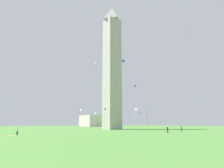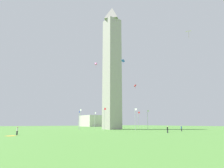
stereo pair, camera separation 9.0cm
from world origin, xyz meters
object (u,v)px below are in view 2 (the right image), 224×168
at_px(flagpole_nw, 104,118).
at_px(person_blue_shirt, 181,128).
at_px(kite_red_box, 135,86).
at_px(person_black_shirt, 167,130).
at_px(flagpole_sw, 79,119).
at_px(person_white_shirt, 17,131).
at_px(flagpole_e, 138,119).
at_px(kite_pink_delta, 96,64).
at_px(kite_yellow_diamond, 188,31).
at_px(flagpole_s, 95,119).
at_px(flagpole_n, 135,118).
at_px(flagpole_w, 80,118).
at_px(flagpole_ne, 148,119).
at_px(kite_blue_diamond, 123,61).
at_px(flagpole_se, 118,119).
at_px(obelisk_monument, 112,65).
at_px(distant_building, 93,121).
at_px(picnic_blanket_near_first_person, 11,136).

xyz_separation_m(flagpole_nw, person_blue_shirt, (17.80, 16.42, -3.31)).
bearing_deg(kite_red_box, person_black_shirt, -22.04).
distance_m(flagpole_sw, person_white_shirt, 41.57).
bearing_deg(kite_red_box, flagpole_nw, -94.04).
height_order(flagpole_e, kite_red_box, kite_red_box).
relative_size(flagpole_sw, kite_pink_delta, 4.11).
distance_m(kite_pink_delta, kite_yellow_diamond, 31.54).
distance_m(person_blue_shirt, kite_red_box, 23.16).
xyz_separation_m(flagpole_s, person_blue_shirt, (41.92, 6.43, -3.31)).
bearing_deg(person_blue_shirt, flagpole_n, 22.84).
bearing_deg(flagpole_w, person_black_shirt, 14.55).
bearing_deg(flagpole_ne, kite_blue_diamond, -68.03).
bearing_deg(flagpole_se, flagpole_s, -112.50).
distance_m(flagpole_sw, kite_pink_delta, 26.44).
height_order(person_blue_shirt, person_black_shirt, person_blue_shirt).
xyz_separation_m(flagpole_s, kite_yellow_diamond, (47.69, 5.26, 25.68)).
height_order(kite_pink_delta, kite_blue_diamond, kite_pink_delta).
bearing_deg(flagpole_e, obelisk_monument, -90.26).
bearing_deg(distant_building, obelisk_monument, -23.02).
bearing_deg(picnic_blanket_near_first_person, flagpole_ne, 105.06).
bearing_deg(flagpole_s, kite_yellow_diamond, 6.29).
bearing_deg(kite_pink_delta, distant_building, 151.73).
bearing_deg(distant_building, picnic_blanket_near_first_person, -36.33).
distance_m(flagpole_se, person_white_shirt, 56.92).
relative_size(flagpole_se, kite_red_box, 4.31).
height_order(flagpole_nw, kite_red_box, kite_red_box).
distance_m(flagpole_n, flagpole_w, 19.98).
bearing_deg(kite_red_box, kite_yellow_diamond, 5.34).
bearing_deg(flagpole_se, flagpole_e, 22.50).
distance_m(person_blue_shirt, picnic_blanket_near_first_person, 45.90).
xyz_separation_m(flagpole_nw, kite_yellow_diamond, (23.57, 15.25, 25.68)).
bearing_deg(flagpole_se, flagpole_n, -22.50).
distance_m(flagpole_se, distant_building, 64.54).
relative_size(person_white_shirt, kite_blue_diamond, 0.93).
xyz_separation_m(flagpole_w, flagpole_nw, (9.99, 4.14, 0.00)).
xyz_separation_m(flagpole_sw, kite_red_box, (20.91, 13.13, 12.22)).
xyz_separation_m(flagpole_n, person_white_shirt, (6.57, -37.83, -3.32)).
xyz_separation_m(obelisk_monument, kite_pink_delta, (8.69, -12.70, -4.17)).
distance_m(flagpole_e, kite_red_box, 19.73).
bearing_deg(flagpole_w, picnic_blanket_near_first_person, -47.21).
distance_m(flagpole_n, kite_red_box, 13.02).
bearing_deg(flagpole_ne, flagpole_n, -67.50).
relative_size(flagpole_e, flagpole_nw, 1.00).
bearing_deg(person_white_shirt, flagpole_s, -11.74).
height_order(flagpole_w, person_black_shirt, flagpole_w).
height_order(flagpole_w, kite_yellow_diamond, kite_yellow_diamond).
bearing_deg(kite_yellow_diamond, flagpole_w, -149.99).
bearing_deg(distant_building, flagpole_ne, -14.00).
relative_size(flagpole_sw, kite_yellow_diamond, 3.05).
bearing_deg(flagpole_ne, flagpole_se, 180.00).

